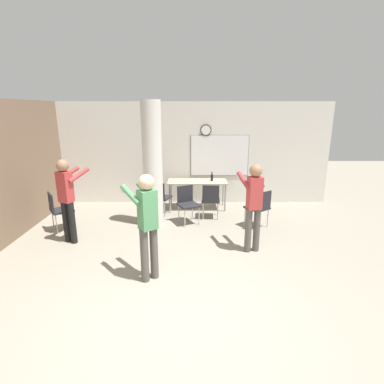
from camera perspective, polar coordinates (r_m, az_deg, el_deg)
name	(u,v)px	position (r m, az deg, el deg)	size (l,w,h in m)	color
ground_plane	(177,319)	(4.19, -2.86, -23.05)	(24.00, 24.00, 0.00)	gray
wall_left_accent	(5,173)	(6.96, -32.09, 3.15)	(0.12, 7.00, 2.80)	#7A604C
wall_back	(186,154)	(8.41, -1.16, 7.32)	(8.00, 0.15, 2.80)	silver
support_pillar	(153,165)	(6.74, -7.46, 5.10)	(0.43, 0.43, 2.80)	silver
folding_table	(198,183)	(7.96, 1.08, 1.70)	(1.57, 0.64, 0.76)	tan
bottle_on_table	(212,177)	(7.97, 3.86, 2.79)	(0.07, 0.07, 0.24)	black
chair_table_front	(188,202)	(7.01, -0.83, -1.86)	(0.59, 0.59, 0.87)	#232328
chair_table_left	(160,196)	(7.52, -6.13, -0.72)	(0.56, 0.56, 0.87)	#232328
chair_mid_room	(260,206)	(6.87, 12.78, -2.61)	(0.61, 0.61, 0.87)	#232328
chair_by_left_wall	(59,208)	(7.19, -24.06, -2.82)	(0.61, 0.61, 0.87)	#232328
chair_table_right	(211,198)	(7.28, 3.63, -1.22)	(0.47, 0.47, 0.87)	#232328
person_watching_back	(67,195)	(6.33, -22.65, -0.45)	(0.55, 0.68, 1.69)	black
person_playing_front	(147,219)	(4.59, -8.52, -5.18)	(0.62, 0.67, 1.70)	#514C47
person_playing_side	(254,201)	(5.58, 11.69, -1.71)	(0.46, 0.65, 1.67)	#514C47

